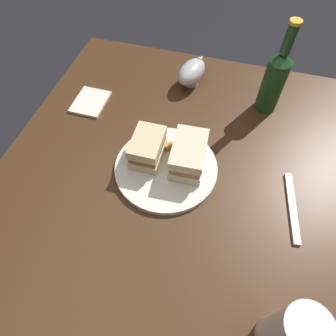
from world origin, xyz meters
TOP-DOWN VIEW (x-y plane):
  - ground_plane at (0.00, 0.00)m, footprint 6.00×6.00m
  - dining_table at (0.00, 0.00)m, footprint 1.01×0.87m
  - plate at (-0.03, -0.02)m, footprint 0.25×0.25m
  - sandwich_half_left at (-0.05, 0.03)m, footprint 0.13×0.08m
  - sandwich_half_right at (-0.05, -0.07)m, footprint 0.10×0.07m
  - potato_wedge_front at (-0.09, -0.01)m, footprint 0.04×0.06m
  - potato_wedge_middle at (-0.09, -0.08)m, footprint 0.05×0.05m
  - potato_wedge_back at (-0.07, -0.08)m, footprint 0.03×0.05m
  - pint_glass at (0.27, 0.27)m, footprint 0.07×0.07m
  - gravy_boat at (-0.36, -0.03)m, footprint 0.14×0.09m
  - cider_bottle at (-0.32, 0.20)m, footprint 0.06×0.06m
  - napkin at (-0.20, -0.30)m, footprint 0.11×0.09m
  - fork at (-0.01, 0.29)m, footprint 0.18×0.04m

SIDE VIEW (x-z plane):
  - ground_plane at x=0.00m, z-range 0.00..0.00m
  - dining_table at x=0.00m, z-range 0.00..0.70m
  - fork at x=-0.01m, z-range 0.70..0.71m
  - napkin at x=-0.20m, z-range 0.70..0.71m
  - plate at x=-0.03m, z-range 0.70..0.72m
  - potato_wedge_front at x=-0.09m, z-range 0.72..0.73m
  - potato_wedge_back at x=-0.07m, z-range 0.72..0.73m
  - potato_wedge_middle at x=-0.09m, z-range 0.72..0.74m
  - gravy_boat at x=-0.36m, z-range 0.71..0.78m
  - sandwich_half_right at x=-0.05m, z-range 0.72..0.78m
  - sandwich_half_left at x=-0.05m, z-range 0.72..0.79m
  - pint_glass at x=0.27m, z-range 0.69..0.86m
  - cider_bottle at x=-0.32m, z-range 0.67..0.93m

